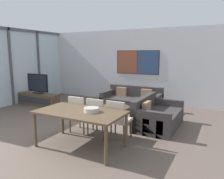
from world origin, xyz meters
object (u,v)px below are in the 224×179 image
(coffee_table, at_px, (115,110))
(dining_chair_left, at_px, (79,112))
(sofa_side, at_px, (156,117))
(fruit_bowl, at_px, (92,109))
(sofa_main, at_px, (132,102))
(tv_console, at_px, (38,99))
(dining_chair_right, at_px, (118,118))
(dining_chair_centre, at_px, (98,115))
(dining_table, at_px, (80,115))
(television, at_px, (38,84))

(coffee_table, height_order, dining_chair_left, dining_chair_left)
(sofa_side, bearing_deg, fruit_bowl, 157.79)
(sofa_main, bearing_deg, coffee_table, -90.00)
(tv_console, relative_size, dining_chair_left, 1.89)
(dining_chair_right, distance_m, fruit_bowl, 0.73)
(sofa_main, distance_m, dining_chair_centre, 2.58)
(dining_table, relative_size, dining_chair_right, 1.98)
(television, bearing_deg, sofa_side, -4.23)
(coffee_table, distance_m, dining_chair_right, 1.51)
(sofa_side, bearing_deg, dining_chair_left, 129.92)
(dining_table, relative_size, dining_chair_centre, 1.98)
(dining_table, height_order, dining_chair_right, dining_chair_right)
(television, relative_size, coffee_table, 1.16)
(dining_table, bearing_deg, sofa_main, 93.75)
(sofa_main, relative_size, fruit_bowl, 6.37)
(sofa_main, xyz_separation_m, dining_chair_left, (-0.30, -2.56, 0.24))
(television, bearing_deg, tv_console, -90.00)
(dining_chair_left, bearing_deg, dining_chair_centre, 0.01)
(sofa_side, xyz_separation_m, dining_chair_centre, (-0.99, -1.26, 0.24))
(television, bearing_deg, sofa_main, 16.22)
(dining_chair_right, height_order, fruit_bowl, dining_chair_right)
(tv_console, relative_size, television, 1.75)
(dining_table, xyz_separation_m, dining_chair_right, (0.51, 0.68, -0.18))
(sofa_main, xyz_separation_m, dining_chair_right, (0.72, -2.56, 0.24))
(tv_console, xyz_separation_m, sofa_main, (3.33, 0.97, 0.05))
(sofa_main, relative_size, dining_table, 1.09)
(coffee_table, bearing_deg, dining_chair_left, -102.89)
(dining_chair_centre, distance_m, dining_chair_right, 0.51)
(sofa_main, height_order, dining_chair_left, dining_chair_left)
(dining_chair_centre, bearing_deg, coffee_table, 99.21)
(sofa_main, xyz_separation_m, coffee_table, (-0.00, -1.25, 0.03))
(dining_chair_left, height_order, dining_chair_right, same)
(dining_chair_right, bearing_deg, television, 158.57)
(sofa_side, relative_size, dining_chair_right, 1.79)
(sofa_main, height_order, dining_chair_right, dining_chair_right)
(dining_table, height_order, dining_chair_centre, dining_chair_centre)
(sofa_side, distance_m, dining_chair_left, 1.98)
(television, xyz_separation_m, dining_chair_left, (3.03, -1.59, -0.28))
(sofa_side, bearing_deg, television, 85.77)
(dining_table, xyz_separation_m, fruit_bowl, (0.23, 0.06, 0.12))
(dining_chair_centre, bearing_deg, television, 155.76)
(sofa_main, bearing_deg, dining_chair_left, -96.66)
(dining_table, relative_size, dining_chair_left, 1.98)
(dining_chair_left, bearing_deg, dining_table, -52.70)
(tv_console, bearing_deg, dining_chair_right, -21.42)
(coffee_table, bearing_deg, tv_console, 175.10)
(tv_console, relative_size, fruit_bowl, 5.57)
(television, bearing_deg, coffee_table, -4.92)
(coffee_table, xyz_separation_m, fruit_bowl, (0.44, -1.91, 0.51))
(tv_console, bearing_deg, sofa_main, 16.23)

